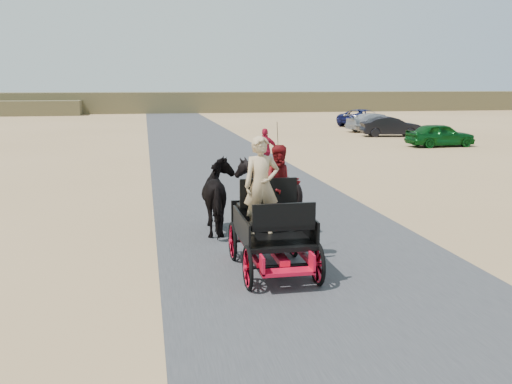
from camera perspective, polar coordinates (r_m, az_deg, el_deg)
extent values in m
plane|color=tan|center=(9.62, 9.04, -10.38)|extent=(140.00, 140.00, 0.00)
cube|color=#38383A|center=(9.62, 9.04, -10.35)|extent=(6.00, 140.00, 0.01)
cube|color=brown|center=(70.52, -8.53, 8.87)|extent=(140.00, 6.00, 2.40)
imported|color=black|center=(13.37, -3.46, -0.46)|extent=(0.91, 2.01, 1.70)
imported|color=black|center=(13.55, 1.15, -0.28)|extent=(1.37, 1.54, 1.70)
imported|color=tan|center=(10.42, 0.55, 0.66)|extent=(0.66, 0.43, 1.80)
imported|color=#660C0F|center=(11.07, 2.51, 0.67)|extent=(0.77, 0.60, 1.58)
imported|color=#B4142F|center=(22.50, 0.94, 4.19)|extent=(1.04, 0.49, 1.73)
imported|color=#0C4C19|center=(33.29, 17.94, 5.45)|extent=(3.87, 1.72, 1.29)
imported|color=black|center=(38.89, 13.35, 6.39)|extent=(4.09, 1.94, 1.30)
imported|color=#B2B2B7|center=(42.52, 11.94, 6.82)|extent=(4.77, 2.48, 1.32)
imported|color=navy|center=(48.11, 10.68, 7.33)|extent=(5.32, 4.66, 1.36)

